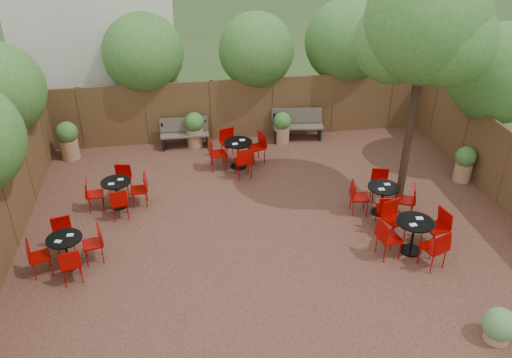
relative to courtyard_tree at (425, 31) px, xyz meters
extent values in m
plane|color=#354F23|center=(-3.54, -0.57, -4.44)|extent=(80.00, 80.00, 0.00)
cube|color=#3E2019|center=(-3.54, -0.57, -4.43)|extent=(12.00, 10.00, 0.02)
cube|color=brown|center=(-3.54, 4.43, -3.44)|extent=(12.00, 0.08, 2.00)
cube|color=brown|center=(-9.54, -0.57, -3.44)|extent=(0.08, 10.00, 2.00)
cube|color=brown|center=(2.46, -0.57, -3.44)|extent=(0.08, 10.00, 2.00)
sphere|color=#356C23|center=(-6.54, 5.13, -1.70)|extent=(2.49, 2.49, 2.49)
sphere|color=#356C23|center=(-3.04, 5.03, -1.73)|extent=(2.39, 2.39, 2.39)
sphere|color=#356C23|center=(-0.04, 5.23, -1.62)|extent=(2.72, 2.72, 2.72)
sphere|color=#356C23|center=(3.06, 1.43, -1.62)|extent=(2.73, 2.73, 2.73)
cylinder|color=black|center=(0.01, 0.01, -1.99)|extent=(0.25, 0.25, 4.86)
sphere|color=#356C23|center=(0.01, 0.01, 0.19)|extent=(2.81, 2.81, 2.81)
sphere|color=#356C23|center=(-0.49, 0.41, -0.34)|extent=(1.97, 1.97, 1.97)
sphere|color=#356C23|center=(0.41, -0.39, -0.15)|extent=(2.05, 2.05, 2.05)
cube|color=brown|center=(-5.47, 3.98, -3.99)|extent=(1.50, 0.46, 0.05)
cube|color=brown|center=(-5.47, 4.18, -3.73)|extent=(1.49, 0.12, 0.45)
cube|color=black|center=(-6.15, 3.98, -4.22)|extent=(0.06, 0.45, 0.40)
cube|color=black|center=(-4.79, 3.98, -4.22)|extent=(0.06, 0.45, 0.40)
cube|color=brown|center=(-1.85, 3.98, -3.96)|extent=(1.67, 0.69, 0.05)
cube|color=brown|center=(-1.85, 4.19, -3.67)|extent=(1.62, 0.33, 0.49)
cube|color=black|center=(-2.58, 3.98, -4.21)|extent=(0.13, 0.49, 0.43)
cube|color=black|center=(-1.11, 3.98, -4.21)|extent=(0.13, 0.49, 0.43)
cylinder|color=black|center=(-0.62, -2.19, -4.41)|extent=(0.48, 0.48, 0.03)
cylinder|color=black|center=(-0.62, -2.19, -4.02)|extent=(0.05, 0.05, 0.77)
cylinder|color=black|center=(-0.62, -2.19, -3.62)|extent=(0.83, 0.83, 0.03)
cube|color=white|center=(-0.49, -2.11, -3.60)|extent=(0.18, 0.14, 0.02)
cube|color=white|center=(-0.73, -2.33, -3.60)|extent=(0.18, 0.14, 0.02)
cylinder|color=black|center=(-8.22, -1.52, -4.41)|extent=(0.44, 0.44, 0.03)
cylinder|color=black|center=(-8.22, -1.52, -4.05)|extent=(0.05, 0.05, 0.70)
cylinder|color=black|center=(-8.22, -1.52, -3.69)|extent=(0.76, 0.76, 0.03)
cube|color=white|center=(-8.10, -1.44, -3.67)|extent=(0.16, 0.13, 0.01)
cube|color=white|center=(-8.32, -1.64, -3.67)|extent=(0.16, 0.13, 0.01)
cylinder|color=black|center=(-7.31, 0.77, -4.41)|extent=(0.44, 0.44, 0.03)
cylinder|color=black|center=(-7.31, 0.77, -4.05)|extent=(0.05, 0.05, 0.70)
cylinder|color=black|center=(-7.31, 0.77, -3.70)|extent=(0.76, 0.76, 0.03)
cube|color=white|center=(-7.19, 0.85, -3.67)|extent=(0.14, 0.10, 0.01)
cube|color=white|center=(-7.41, 0.65, -3.67)|extent=(0.14, 0.10, 0.01)
cylinder|color=black|center=(-0.73, -0.57, -4.41)|extent=(0.45, 0.45, 0.03)
cylinder|color=black|center=(-0.73, -0.57, -4.04)|extent=(0.05, 0.05, 0.72)
cylinder|color=black|center=(-0.73, -0.57, -3.67)|extent=(0.78, 0.78, 0.03)
cube|color=white|center=(-0.61, -0.49, -3.65)|extent=(0.17, 0.14, 0.02)
cube|color=white|center=(-0.83, -0.70, -3.65)|extent=(0.17, 0.14, 0.02)
cylinder|color=black|center=(-3.98, 2.43, -4.41)|extent=(0.48, 0.48, 0.03)
cylinder|color=black|center=(-3.98, 2.43, -4.02)|extent=(0.05, 0.05, 0.76)
cylinder|color=black|center=(-3.98, 2.43, -3.63)|extent=(0.83, 0.83, 0.03)
cube|color=white|center=(-3.85, 2.51, -3.60)|extent=(0.17, 0.14, 0.02)
cube|color=white|center=(-4.09, 2.29, -3.60)|extent=(0.17, 0.14, 0.02)
cylinder|color=#A57452|center=(-5.15, 4.05, -4.13)|extent=(0.51, 0.51, 0.58)
sphere|color=#356C23|center=(-5.15, 4.05, -3.61)|extent=(0.61, 0.61, 0.61)
cylinder|color=#A57452|center=(-2.39, 3.86, -4.15)|extent=(0.47, 0.47, 0.54)
sphere|color=#356C23|center=(-2.39, 3.86, -3.68)|extent=(0.56, 0.56, 0.56)
cylinder|color=#A57452|center=(-8.92, 3.78, -4.12)|extent=(0.54, 0.54, 0.61)
sphere|color=#356C23|center=(-8.92, 3.78, -3.57)|extent=(0.64, 0.64, 0.64)
cylinder|color=#A57452|center=(2.11, 0.65, -4.15)|extent=(0.47, 0.47, 0.54)
sphere|color=#356C23|center=(2.11, 0.65, -3.67)|extent=(0.56, 0.56, 0.56)
cylinder|color=#A57452|center=(-0.14, -4.93, -4.32)|extent=(0.46, 0.46, 0.21)
sphere|color=#4C783E|center=(-0.14, -4.93, -4.06)|extent=(0.62, 0.62, 0.62)
camera|label=1|loc=(-5.59, -11.10, 2.95)|focal=36.82mm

